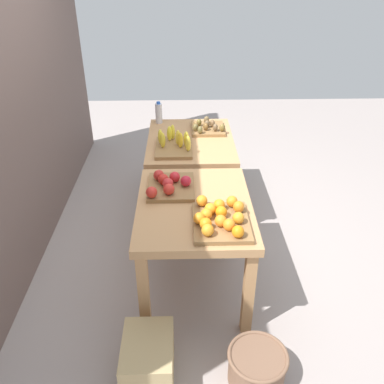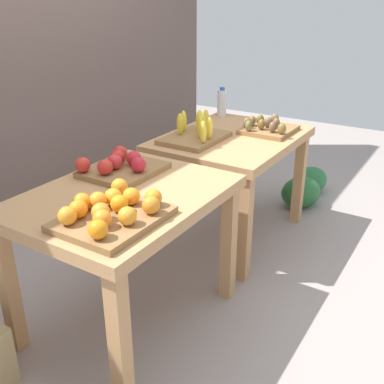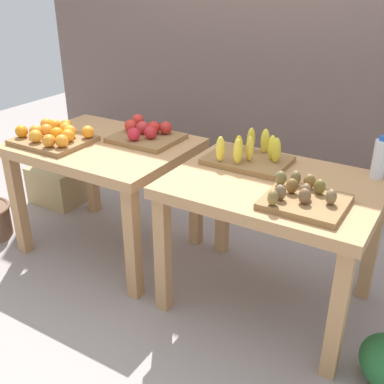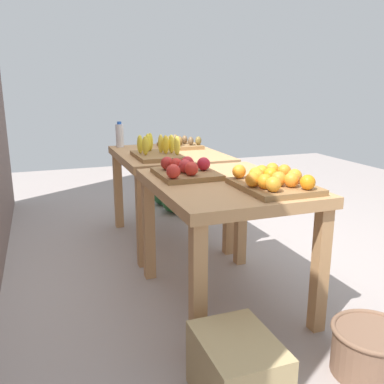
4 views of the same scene
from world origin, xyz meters
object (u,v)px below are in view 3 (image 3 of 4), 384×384
at_px(water_bottle, 379,159).
at_px(banana_crate, 249,155).
at_px(orange_bin, 54,136).
at_px(cardboard_produce_box, 58,185).
at_px(apple_bin, 146,133).
at_px(kiwi_bin, 303,197).
at_px(display_table_right, 273,201).
at_px(display_table_left, 105,159).

bearing_deg(water_bottle, banana_crate, -165.87).
xyz_separation_m(orange_bin, cardboard_produce_box, (-0.55, 0.46, -0.64)).
bearing_deg(apple_bin, banana_crate, -2.15).
xyz_separation_m(kiwi_bin, water_bottle, (0.22, 0.48, 0.07)).
bearing_deg(banana_crate, water_bottle, 14.13).
height_order(orange_bin, apple_bin, apple_bin).
xyz_separation_m(display_table_right, water_bottle, (0.42, 0.31, 0.21)).
xyz_separation_m(display_table_right, kiwi_bin, (0.20, -0.17, 0.14)).
relative_size(banana_crate, kiwi_bin, 1.21).
distance_m(display_table_right, orange_bin, 1.39).
xyz_separation_m(orange_bin, kiwi_bin, (1.57, -0.01, -0.01)).
height_order(water_bottle, cardboard_produce_box, water_bottle).
bearing_deg(orange_bin, apple_bin, 36.81).
relative_size(display_table_left, water_bottle, 4.70).
bearing_deg(orange_bin, display_table_left, 31.69).
relative_size(display_table_left, apple_bin, 2.49).
height_order(display_table_left, apple_bin, apple_bin).
distance_m(display_table_left, banana_crate, 0.93).
distance_m(display_table_right, banana_crate, 0.30).
bearing_deg(orange_bin, cardboard_produce_box, 140.39).
relative_size(display_table_left, kiwi_bin, 2.86).
bearing_deg(kiwi_bin, display_table_right, 139.95).
height_order(display_table_left, water_bottle, water_bottle).
xyz_separation_m(banana_crate, cardboard_produce_box, (-1.71, 0.15, -0.64)).
relative_size(display_table_right, banana_crate, 2.36).
relative_size(apple_bin, kiwi_bin, 1.15).
relative_size(display_table_left, banana_crate, 2.36).
bearing_deg(display_table_left, banana_crate, 9.41).
xyz_separation_m(orange_bin, banana_crate, (1.16, 0.31, 0.00)).
relative_size(orange_bin, apple_bin, 1.09).
bearing_deg(water_bottle, display_table_right, -143.69).
bearing_deg(display_table_right, orange_bin, -173.52).
bearing_deg(cardboard_produce_box, display_table_left, -20.49).
relative_size(display_table_left, orange_bin, 2.29).
distance_m(display_table_left, kiwi_bin, 1.34).
distance_m(orange_bin, apple_bin, 0.55).
height_order(apple_bin, cardboard_produce_box, apple_bin).
xyz_separation_m(display_table_right, banana_crate, (-0.22, 0.15, 0.15)).
relative_size(kiwi_bin, water_bottle, 1.64).
xyz_separation_m(display_table_left, cardboard_produce_box, (-0.80, 0.30, -0.49)).
relative_size(display_table_right, apple_bin, 2.49).
bearing_deg(display_table_left, kiwi_bin, -7.19).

